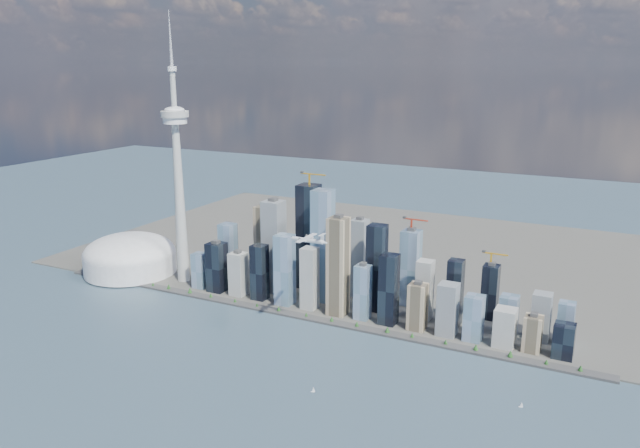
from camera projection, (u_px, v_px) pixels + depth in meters
The scene contains 10 objects.
ground at pixel (212, 374), 938.44m from camera, with size 4000.00×4000.00×0.00m, color #314656.
seawall at pixel (293, 315), 1154.34m from camera, with size 1100.00×22.00×4.00m, color #383838.
land at pixel (381, 251), 1543.99m from camera, with size 1400.00×900.00×3.00m, color #4C4C47.
shoreline_trees at pixel (293, 311), 1152.64m from camera, with size 960.53×7.20×8.80m.
skyscraper_cluster at pixel (342, 269), 1185.44m from camera, with size 736.00×142.00×241.59m.
needle_tower at pixel (178, 173), 1277.59m from camera, with size 56.00×56.00×550.50m.
dome_stadium at pixel (130, 256), 1378.87m from camera, with size 200.00×200.00×86.00m.
airplane at pixel (308, 240), 1009.39m from camera, with size 68.04×60.05×16.64m.
sailboat_west at pixel (313, 390), 886.53m from camera, with size 6.10×3.35×8.57m.
sailboat_east at pixel (521, 405), 847.58m from camera, with size 6.14×2.85×8.51m.
Camera 1 is at (526.19, -688.98, 454.50)m, focal length 35.00 mm.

